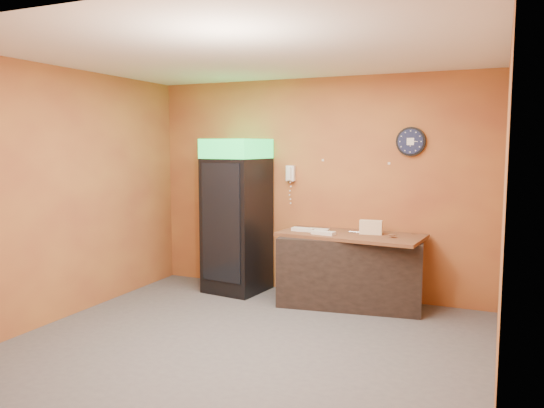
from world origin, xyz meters
The scene contains 15 objects.
floor centered at (0.00, 0.00, 0.00)m, with size 4.50×4.50×0.00m, color #47474C.
back_wall centered at (0.00, 2.00, 1.40)m, with size 4.50×0.02×2.80m, color #B47132.
left_wall centered at (-2.25, 0.00, 1.40)m, with size 0.02×4.00×2.80m, color #B47132.
right_wall centered at (2.25, 0.00, 1.40)m, with size 0.02×4.00×2.80m, color #B47132.
ceiling centered at (0.00, 0.00, 2.80)m, with size 4.50×4.00×0.02m, color white.
beverage_cooler centered at (-0.97, 1.60, 0.99)m, with size 0.79×0.80×2.02m.
prep_counter centered at (0.58, 1.63, 0.42)m, with size 1.68×0.75×0.84m, color black.
wall_clock centered at (1.21, 1.97, 1.99)m, with size 0.35×0.06×0.35m.
wall_phone centered at (-0.33, 1.95, 1.57)m, with size 0.11×0.10×0.20m.
butcher_paper centered at (0.58, 1.63, 0.86)m, with size 1.70×0.79×0.04m, color brown.
sub_roll_stack centered at (0.82, 1.66, 0.97)m, with size 0.27×0.12×0.17m.
wrapped_sandwich_left centered at (0.00, 1.56, 0.90)m, with size 0.28×0.11×0.04m, color silver.
wrapped_sandwich_mid centered at (0.30, 1.42, 0.90)m, with size 0.28×0.11×0.04m, color silver.
wrapped_sandwich_right centered at (0.18, 1.60, 0.90)m, with size 0.25×0.10×0.04m, color silver.
kitchen_tool centered at (0.70, 1.68, 0.91)m, with size 0.06×0.06×0.06m, color silver.
Camera 1 is at (2.23, -4.54, 1.95)m, focal length 35.00 mm.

